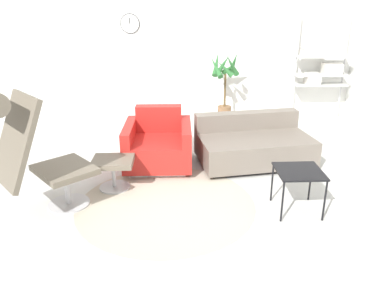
% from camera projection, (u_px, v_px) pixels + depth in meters
% --- Properties ---
extents(ground_plane, '(12.00, 12.00, 0.00)m').
position_uv_depth(ground_plane, '(180.00, 192.00, 4.36)').
color(ground_plane, silver).
extents(wall_back, '(12.00, 0.09, 2.80)m').
position_uv_depth(wall_back, '(177.00, 42.00, 6.73)').
color(wall_back, silver).
rests_on(wall_back, ground_plane).
extents(round_rug, '(1.94, 1.94, 0.01)m').
position_uv_depth(round_rug, '(166.00, 204.00, 4.08)').
color(round_rug, '#BCB29E').
rests_on(round_rug, ground_plane).
extents(lounge_chair, '(1.11, 1.07, 1.37)m').
position_uv_depth(lounge_chair, '(25.00, 141.00, 3.57)').
color(lounge_chair, '#BCBCC1').
rests_on(lounge_chair, ground_plane).
extents(ottoman, '(0.47, 0.40, 0.37)m').
position_uv_depth(ottoman, '(113.00, 167.00, 4.36)').
color(ottoman, '#BCBCC1').
rests_on(ottoman, ground_plane).
extents(armchair_red, '(0.87, 0.87, 0.75)m').
position_uv_depth(armchair_red, '(158.00, 146.00, 4.99)').
color(armchair_red, silver).
rests_on(armchair_red, ground_plane).
extents(couch_low, '(1.61, 1.12, 0.63)m').
position_uv_depth(couch_low, '(253.00, 146.00, 5.11)').
color(couch_low, black).
rests_on(couch_low, ground_plane).
extents(side_table, '(0.46, 0.46, 0.46)m').
position_uv_depth(side_table, '(299.00, 174.00, 3.83)').
color(side_table, black).
rests_on(side_table, ground_plane).
extents(potted_plant, '(0.56, 0.54, 1.30)m').
position_uv_depth(potted_plant, '(225.00, 86.00, 6.64)').
color(potted_plant, brown).
rests_on(potted_plant, ground_plane).
extents(shelf_unit, '(0.96, 0.28, 1.92)m').
position_uv_depth(shelf_unit, '(320.00, 68.00, 6.72)').
color(shelf_unit, '#BCBCC1').
rests_on(shelf_unit, ground_plane).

